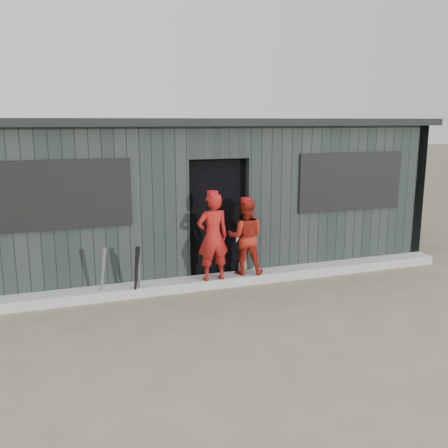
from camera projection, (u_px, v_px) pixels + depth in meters
name	position (u px, v px, depth m)	size (l,w,h in m)	color
ground	(271.00, 328.00, 6.33)	(80.00, 80.00, 0.00)	#6C624B
curb	(224.00, 280.00, 8.00)	(8.00, 0.36, 0.15)	#A9A9A4
bat_left	(103.00, 274.00, 7.17)	(0.07, 0.07, 0.86)	gray
bat_mid	(138.00, 275.00, 7.33)	(0.07, 0.07, 0.72)	gray
bat_right	(136.00, 273.00, 7.25)	(0.07, 0.07, 0.83)	black
player_red_left	(213.00, 237.00, 7.66)	(0.50, 0.33, 1.37)	#9F1713
player_red_right	(245.00, 237.00, 7.99)	(0.59, 0.46, 1.22)	maroon
player_grey_back	(249.00, 239.00, 8.42)	(0.61, 0.39, 1.24)	#B6B6B6
dugout	(194.00, 191.00, 9.31)	(8.30, 3.30, 2.62)	black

